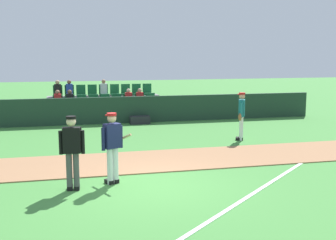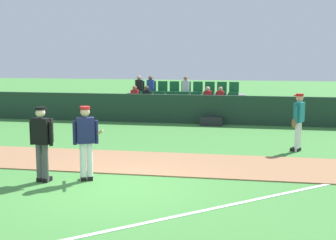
{
  "view_description": "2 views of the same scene",
  "coord_description": "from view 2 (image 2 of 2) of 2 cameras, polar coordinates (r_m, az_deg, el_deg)",
  "views": [
    {
      "loc": [
        -1.86,
        -9.87,
        3.19
      ],
      "look_at": [
        1.05,
        2.22,
        1.24
      ],
      "focal_mm": 45.88,
      "sensor_mm": 36.0,
      "label": 1
    },
    {
      "loc": [
        2.97,
        -9.71,
        3.0
      ],
      "look_at": [
        0.72,
        2.81,
        1.13
      ],
      "focal_mm": 49.58,
      "sensor_mm": 36.0,
      "label": 2
    }
  ],
  "objects": [
    {
      "name": "equipment_bag",
      "position": [
        19.08,
        5.36,
        -0.16
      ],
      "size": [
        0.9,
        0.36,
        0.36
      ],
      "primitive_type": "cube",
      "color": "#232328",
      "rests_on": "ground"
    },
    {
      "name": "umpire_home_plate",
      "position": [
        11.07,
        -15.24,
        -2.34
      ],
      "size": [
        0.59,
        0.34,
        1.76
      ],
      "color": "#4C4C4C",
      "rests_on": "ground"
    },
    {
      "name": "batter_navy_jersey",
      "position": [
        10.96,
        -10.04,
        -2.45
      ],
      "size": [
        0.74,
        0.7,
        1.76
      ],
      "color": "white",
      "rests_on": "ground"
    },
    {
      "name": "ground_plane",
      "position": [
        10.59,
        -6.61,
        -8.15
      ],
      "size": [
        80.0,
        80.0,
        0.0
      ],
      "primitive_type": "plane",
      "color": "#42843A"
    },
    {
      "name": "dugout_fence",
      "position": [
        19.63,
        1.42,
        1.37
      ],
      "size": [
        20.0,
        0.16,
        1.21
      ],
      "primitive_type": "cube",
      "color": "#1E3828",
      "rests_on": "ground"
    },
    {
      "name": "runner_teal_jersey",
      "position": [
        14.54,
        15.73,
        -0.0
      ],
      "size": [
        0.44,
        0.61,
        1.76
      ],
      "color": "white",
      "rests_on": "ground"
    },
    {
      "name": "stadium_bleachers",
      "position": [
        21.07,
        1.95,
        1.59
      ],
      "size": [
        5.55,
        2.1,
        1.9
      ],
      "color": "slate",
      "rests_on": "ground"
    },
    {
      "name": "infield_dirt_path",
      "position": [
        12.74,
        -3.6,
        -5.2
      ],
      "size": [
        28.0,
        2.58,
        0.03
      ],
      "primitive_type": "cube",
      "color": "#9E704C",
      "rests_on": "ground"
    },
    {
      "name": "foul_line_chalk",
      "position": [
        9.68,
        10.01,
        -9.77
      ],
      "size": [
        9.11,
        7.96,
        0.01
      ],
      "primitive_type": "cube",
      "rotation": [
        0.0,
        0.0,
        0.72
      ],
      "color": "white",
      "rests_on": "ground"
    }
  ]
}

